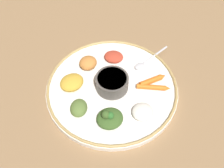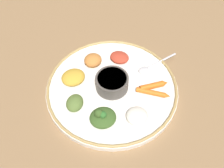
# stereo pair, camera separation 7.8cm
# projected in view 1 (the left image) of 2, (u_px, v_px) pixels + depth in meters

# --- Properties ---
(ground_plane) EXTENTS (2.40, 2.40, 0.00)m
(ground_plane) POSITION_uv_depth(u_px,v_px,m) (112.00, 90.00, 0.81)
(ground_plane) COLOR olive
(platter) EXTENTS (0.39, 0.39, 0.02)m
(platter) POSITION_uv_depth(u_px,v_px,m) (112.00, 89.00, 0.80)
(platter) COLOR white
(platter) RESTS_ON ground_plane
(platter_rim) EXTENTS (0.39, 0.39, 0.01)m
(platter_rim) POSITION_uv_depth(u_px,v_px,m) (112.00, 86.00, 0.79)
(platter_rim) COLOR tan
(platter_rim) RESTS_ON platter
(center_bowl) EXTENTS (0.10, 0.10, 0.04)m
(center_bowl) POSITION_uv_depth(u_px,v_px,m) (112.00, 82.00, 0.78)
(center_bowl) COLOR #4C4742
(center_bowl) RESTS_ON platter
(spoon) EXTENTS (0.13, 0.10, 0.01)m
(spoon) POSITION_uv_depth(u_px,v_px,m) (146.00, 61.00, 0.85)
(spoon) COLOR silver
(spoon) RESTS_ON platter
(greens_pile) EXTENTS (0.10, 0.10, 0.05)m
(greens_pile) POSITION_uv_depth(u_px,v_px,m) (110.00, 118.00, 0.71)
(greens_pile) COLOR #385623
(greens_pile) RESTS_ON platter
(carrot_near_spoon) EXTENTS (0.03, 0.10, 0.01)m
(carrot_near_spoon) POSITION_uv_depth(u_px,v_px,m) (153.00, 87.00, 0.78)
(carrot_near_spoon) COLOR orange
(carrot_near_spoon) RESTS_ON platter
(carrot_outer) EXTENTS (0.07, 0.08, 0.02)m
(carrot_outer) POSITION_uv_depth(u_px,v_px,m) (153.00, 80.00, 0.80)
(carrot_outer) COLOR orange
(carrot_outer) RESTS_ON platter
(mound_rice_white) EXTENTS (0.08, 0.08, 0.02)m
(mound_rice_white) POSITION_uv_depth(u_px,v_px,m) (143.00, 112.00, 0.73)
(mound_rice_white) COLOR silver
(mound_rice_white) RESTS_ON platter
(mound_berbere_red) EXTENTS (0.05, 0.06, 0.02)m
(mound_berbere_red) POSITION_uv_depth(u_px,v_px,m) (114.00, 57.00, 0.85)
(mound_berbere_red) COLOR #B73D28
(mound_berbere_red) RESTS_ON platter
(mound_squash) EXTENTS (0.08, 0.08, 0.03)m
(mound_squash) POSITION_uv_depth(u_px,v_px,m) (88.00, 63.00, 0.83)
(mound_squash) COLOR #C67A38
(mound_squash) RESTS_ON platter
(mound_collards) EXTENTS (0.06, 0.06, 0.03)m
(mound_collards) POSITION_uv_depth(u_px,v_px,m) (79.00, 108.00, 0.73)
(mound_collards) COLOR #567033
(mound_collards) RESTS_ON platter
(mound_lentil_yellow) EXTENTS (0.09, 0.09, 0.03)m
(mound_lentil_yellow) POSITION_uv_depth(u_px,v_px,m) (72.00, 82.00, 0.79)
(mound_lentil_yellow) COLOR gold
(mound_lentil_yellow) RESTS_ON platter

